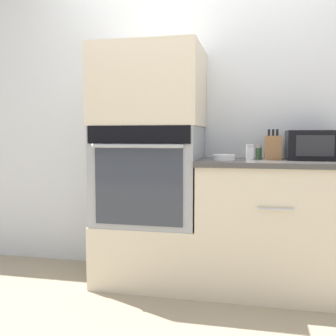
{
  "coord_description": "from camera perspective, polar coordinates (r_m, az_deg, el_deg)",
  "views": [
    {
      "loc": [
        0.37,
        -2.47,
        1.08
      ],
      "look_at": [
        -0.22,
        0.21,
        0.85
      ],
      "focal_mm": 42.0,
      "sensor_mm": 36.0,
      "label": 1
    }
  ],
  "objects": [
    {
      "name": "microwave",
      "position": [
        2.9,
        20.56,
        3.13
      ],
      "size": [
        0.38,
        0.32,
        0.2
      ],
      "color": "black",
      "rests_on": "counter_unit"
    },
    {
      "name": "condiment_jar_mid",
      "position": [
        2.9,
        13.01,
        2.28
      ],
      "size": [
        0.04,
        0.04,
        0.1
      ],
      "color": "#427047",
      "rests_on": "counter_unit"
    },
    {
      "name": "knife_block",
      "position": [
        2.84,
        14.96,
        2.89
      ],
      "size": [
        0.11,
        0.15,
        0.21
      ],
      "color": "olive",
      "rests_on": "counter_unit"
    },
    {
      "name": "ground_plane",
      "position": [
        2.72,
        3.78,
        -18.66
      ],
      "size": [
        12.0,
        12.0,
        0.0
      ],
      "primitive_type": "plane",
      "color": "gray"
    },
    {
      "name": "condiment_jar_far",
      "position": [
        2.78,
        11.82,
        2.24
      ],
      "size": [
        0.06,
        0.06,
        0.11
      ],
      "color": "silver",
      "rests_on": "counter_unit"
    },
    {
      "name": "bowl",
      "position": [
        2.7,
        8.11,
        1.54
      ],
      "size": [
        0.15,
        0.15,
        0.04
      ],
      "color": "white",
      "rests_on": "counter_unit"
    },
    {
      "name": "wall_oven",
      "position": [
        2.88,
        -2.68,
        -0.94
      ],
      "size": [
        0.73,
        0.64,
        0.7
      ],
      "color": "#9EA0A5",
      "rests_on": "oven_cabinet_base"
    },
    {
      "name": "condiment_jar_near",
      "position": [
        3.01,
        14.37,
        2.1
      ],
      "size": [
        0.04,
        0.04,
        0.08
      ],
      "color": "silver",
      "rests_on": "counter_unit"
    },
    {
      "name": "counter_unit",
      "position": [
        2.84,
        14.96,
        -8.08
      ],
      "size": [
        1.03,
        0.63,
        0.91
      ],
      "color": "beige",
      "rests_on": "ground_plane"
    },
    {
      "name": "wall_back",
      "position": [
        3.13,
        5.66,
        7.81
      ],
      "size": [
        8.0,
        0.05,
        2.5
      ],
      "color": "silver",
      "rests_on": "ground_plane"
    },
    {
      "name": "oven_cabinet_upper",
      "position": [
        2.89,
        -2.71,
        11.62
      ],
      "size": [
        0.76,
        0.6,
        0.56
      ],
      "color": "beige",
      "rests_on": "wall_oven"
    },
    {
      "name": "oven_cabinet_base",
      "position": [
        3.0,
        -2.62,
        -11.92
      ],
      "size": [
        0.76,
        0.6,
        0.44
      ],
      "color": "beige",
      "rests_on": "ground_plane"
    }
  ]
}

